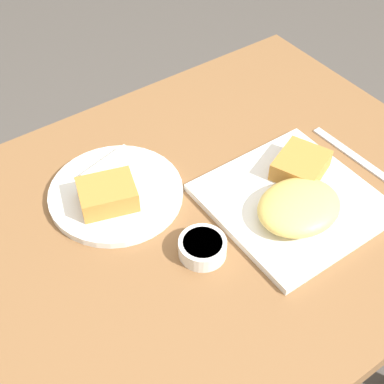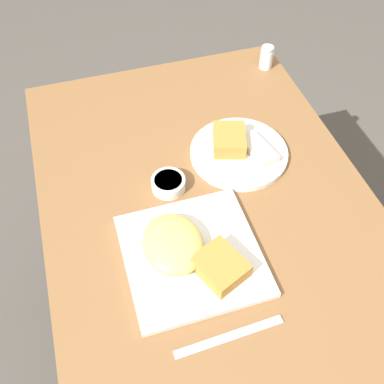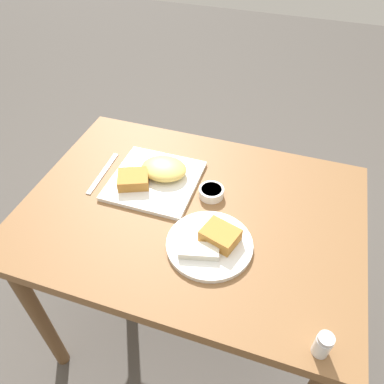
{
  "view_description": "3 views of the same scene",
  "coord_description": "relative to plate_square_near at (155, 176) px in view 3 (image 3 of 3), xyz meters",
  "views": [
    {
      "loc": [
        -0.36,
        -0.5,
        1.45
      ],
      "look_at": [
        0.01,
        0.03,
        0.76
      ],
      "focal_mm": 50.0,
      "sensor_mm": 36.0,
      "label": 1
    },
    {
      "loc": [
        0.61,
        -0.22,
        1.55
      ],
      "look_at": [
        0.01,
        -0.04,
        0.78
      ],
      "focal_mm": 42.0,
      "sensor_mm": 36.0,
      "label": 2
    },
    {
      "loc": [
        -0.25,
        0.74,
        1.58
      ],
      "look_at": [
        0.0,
        -0.02,
        0.79
      ],
      "focal_mm": 35.0,
      "sensor_mm": 36.0,
      "label": 3
    }
  ],
  "objects": [
    {
      "name": "ground_plane",
      "position": [
        -0.15,
        0.09,
        -0.76
      ],
      "size": [
        8.0,
        8.0,
        0.0
      ],
      "primitive_type": "plane",
      "color": "#4C4742"
    },
    {
      "name": "salt_shaker",
      "position": [
        -0.56,
        0.41,
        0.01
      ],
      "size": [
        0.04,
        0.04,
        0.07
      ],
      "color": "white",
      "rests_on": "dining_table"
    },
    {
      "name": "dining_table",
      "position": [
        -0.15,
        0.09,
        -0.11
      ],
      "size": [
        1.03,
        0.75,
        0.74
      ],
      "color": "brown",
      "rests_on": "ground_plane"
    },
    {
      "name": "plate_square_near",
      "position": [
        0.0,
        0.0,
        0.0
      ],
      "size": [
        0.27,
        0.27,
        0.06
      ],
      "color": "white",
      "rests_on": "dining_table"
    },
    {
      "name": "sauce_ramekin",
      "position": [
        -0.19,
        0.01,
        -0.01
      ],
      "size": [
        0.08,
        0.08,
        0.03
      ],
      "color": "white",
      "rests_on": "dining_table"
    },
    {
      "name": "butter_knife",
      "position": [
        0.18,
        0.02,
        -0.02
      ],
      "size": [
        0.02,
        0.21,
        0.0
      ],
      "rotation": [
        0.0,
        0.0,
        1.6
      ],
      "color": "silver",
      "rests_on": "dining_table"
    },
    {
      "name": "plate_oval_far",
      "position": [
        -0.25,
        0.2,
        -0.01
      ],
      "size": [
        0.24,
        0.24,
        0.05
      ],
      "color": "white",
      "rests_on": "dining_table"
    }
  ]
}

